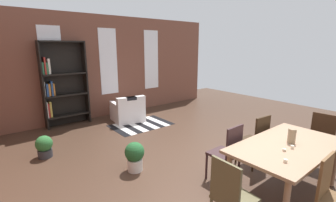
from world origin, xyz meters
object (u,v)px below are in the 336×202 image
armchair_white (128,111)px  vase_on_table (292,136)px  dining_chair_far_left (227,152)px  potted_plant_by_shelf (44,146)px  dining_chair_far_right (256,139)px  bookshelf_tall (62,84)px  potted_plant_corner (135,155)px  dining_table (287,150)px  dining_chair_near_left (334,197)px  dining_chair_head_left (231,196)px  dining_chair_head_right (320,139)px

armchair_white → vase_on_table: bearing=-88.1°
dining_chair_far_left → potted_plant_by_shelf: (-2.05, 2.72, -0.29)m
vase_on_table → dining_chair_far_right: 0.85m
bookshelf_tall → dining_chair_far_right: bearing=-66.1°
potted_plant_by_shelf → dining_chair_far_left: bearing=-53.1°
potted_plant_by_shelf → potted_plant_corner: potted_plant_corner is taller
dining_chair_far_right → bookshelf_tall: bookshelf_tall is taller
dining_chair_far_left → armchair_white: dining_chair_far_left is taller
dining_chair_far_left → bookshelf_tall: (-1.18, 4.45, 0.63)m
dining_table → potted_plant_by_shelf: bearing=125.5°
vase_on_table → dining_chair_near_left: 0.93m
dining_chair_near_left → dining_chair_head_left: size_ratio=1.00×
dining_chair_head_left → armchair_white: dining_chair_head_left is taller
dining_chair_near_left → dining_chair_head_left: same height
dining_chair_head_right → potted_plant_corner: dining_chair_head_right is taller
dining_chair_head_left → potted_plant_by_shelf: (-1.18, 3.43, -0.29)m
dining_chair_head_left → bookshelf_tall: bookshelf_tall is taller
dining_chair_far_left → potted_plant_corner: size_ratio=1.85×
armchair_white → potted_plant_by_shelf: size_ratio=2.10×
vase_on_table → dining_chair_far_left: bearing=124.5°
dining_chair_far_right → potted_plant_corner: dining_chair_far_right is taller
dining_chair_near_left → potted_plant_corner: 2.79m
dining_chair_near_left → dining_chair_head_left: 1.12m
dining_table → dining_chair_head_left: dining_chair_head_left is taller
dining_chair_head_right → dining_chair_near_left: 1.82m
dining_table → dining_chair_near_left: size_ratio=1.88×
dining_chair_near_left → potted_plant_corner: bearing=109.9°
dining_chair_far_left → armchair_white: 3.75m
dining_chair_head_left → bookshelf_tall: (-0.32, 5.16, 0.63)m
dining_chair_head_left → potted_plant_by_shelf: size_ratio=2.20×
potted_plant_by_shelf → vase_on_table: bearing=-53.6°
bookshelf_tall → potted_plant_by_shelf: 2.14m
bookshelf_tall → potted_plant_by_shelf: bearing=-116.6°
dining_chair_near_left → dining_chair_head_right: bearing=23.1°
dining_chair_far_right → bookshelf_tall: bearing=113.9°
dining_chair_near_left → dining_table: bearing=60.3°
dining_table → dining_chair_head_left: (-1.27, 0.00, -0.17)m
dining_chair_head_right → dining_table: bearing=-179.8°
dining_table → bookshelf_tall: 5.42m
armchair_white → dining_chair_far_right: bearing=-83.0°
dining_chair_near_left → potted_plant_by_shelf: bearing=116.3°
bookshelf_tall → potted_plant_by_shelf: (-0.87, -1.73, -0.91)m
dining_chair_near_left → armchair_white: dining_chair_near_left is taller
vase_on_table → bookshelf_tall: bearing=107.9°
dining_chair_near_left → potted_plant_by_shelf: 4.63m
dining_chair_head_right → potted_plant_by_shelf: (-3.71, 3.43, -0.29)m
potted_plant_corner → potted_plant_by_shelf: bearing=125.7°
dining_chair_far_left → bookshelf_tall: bearing=104.9°
dining_chair_far_left → armchair_white: bearing=84.8°
vase_on_table → potted_plant_corner: (-1.44, 1.91, -0.59)m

